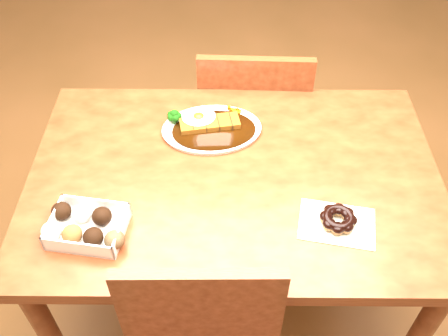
{
  "coord_description": "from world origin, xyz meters",
  "views": [
    {
      "loc": [
        -0.02,
        -0.99,
        1.81
      ],
      "look_at": [
        -0.03,
        -0.04,
        0.81
      ],
      "focal_mm": 40.0,
      "sensor_mm": 36.0,
      "label": 1
    }
  ],
  "objects_px": {
    "table": "(234,196)",
    "katsu_curry_plate": "(210,127)",
    "pon_de_ring": "(338,219)",
    "chair_far": "(252,123)",
    "donut_box": "(85,226)"
  },
  "relations": [
    {
      "from": "chair_far",
      "to": "katsu_curry_plate",
      "type": "height_order",
      "value": "chair_far"
    },
    {
      "from": "pon_de_ring",
      "to": "chair_far",
      "type": "bearing_deg",
      "value": 105.05
    },
    {
      "from": "table",
      "to": "chair_far",
      "type": "relative_size",
      "value": 1.38
    },
    {
      "from": "table",
      "to": "katsu_curry_plate",
      "type": "bearing_deg",
      "value": 112.25
    },
    {
      "from": "katsu_curry_plate",
      "to": "pon_de_ring",
      "type": "xyz_separation_m",
      "value": [
        0.35,
        -0.37,
        0.0
      ]
    },
    {
      "from": "katsu_curry_plate",
      "to": "table",
      "type": "bearing_deg",
      "value": -67.75
    },
    {
      "from": "table",
      "to": "pon_de_ring",
      "type": "relative_size",
      "value": 5.42
    },
    {
      "from": "katsu_curry_plate",
      "to": "chair_far",
      "type": "bearing_deg",
      "value": 65.97
    },
    {
      "from": "table",
      "to": "katsu_curry_plate",
      "type": "distance_m",
      "value": 0.23
    },
    {
      "from": "chair_far",
      "to": "donut_box",
      "type": "relative_size",
      "value": 3.98
    },
    {
      "from": "katsu_curry_plate",
      "to": "pon_de_ring",
      "type": "relative_size",
      "value": 1.48
    },
    {
      "from": "table",
      "to": "pon_de_ring",
      "type": "xyz_separation_m",
      "value": [
        0.27,
        -0.18,
        0.12
      ]
    },
    {
      "from": "katsu_curry_plate",
      "to": "donut_box",
      "type": "relative_size",
      "value": 1.51
    },
    {
      "from": "table",
      "to": "chair_far",
      "type": "height_order",
      "value": "chair_far"
    },
    {
      "from": "chair_far",
      "to": "donut_box",
      "type": "distance_m",
      "value": 0.93
    }
  ]
}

